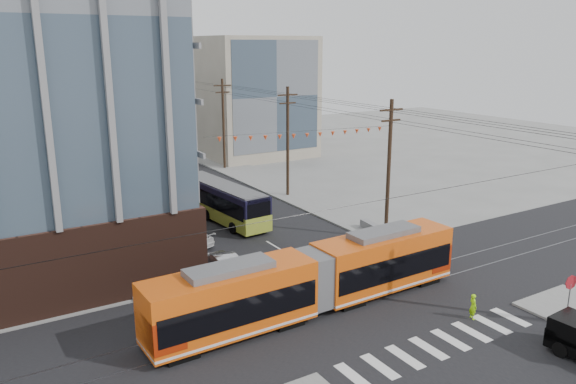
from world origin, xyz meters
The scene contains 12 objects.
ground centered at (0.00, 0.00, 0.00)m, with size 160.00×160.00×0.00m, color slate.
bg_bldg_ne_near centered at (16.00, 48.00, 8.00)m, with size 14.00×14.00×16.00m, color gray.
bg_bldg_ne_far centered at (18.00, 68.00, 7.00)m, with size 16.00×16.00×14.00m, color #8C99A5.
utility_pole_far centered at (8.50, 56.00, 5.50)m, with size 0.30×0.30×11.00m, color black.
streetcar centered at (-3.49, 3.56, 1.92)m, with size 19.94×2.80×3.84m, color #D74F0D, non-canonical shape.
city_bus centered at (-0.52, 22.28, 1.67)m, with size 2.55×11.77×3.33m, color black, non-canonical shape.
parked_car_silver centered at (-5.53, 11.41, 0.71)m, with size 1.50×4.29×1.41m, color #B2B2B4.
parked_car_white centered at (-5.50, 17.62, 0.63)m, with size 1.77×4.35×1.26m, color silver.
parked_car_grey centered at (-5.58, 25.81, 0.66)m, with size 2.17×4.71×1.31m, color slate.
pedestrian centered at (3.63, -1.95, 0.75)m, with size 0.54×0.36×1.49m, color #9DF30C.
stop_sign centered at (7.44, -5.15, 1.38)m, with size 0.84×0.84×2.76m, color #A3161F, non-canonical shape.
jersey_barrier centered at (8.30, 11.94, 0.40)m, with size 0.90×4.02×0.80m, color slate.
Camera 1 is at (-20.22, -21.08, 14.99)m, focal length 35.00 mm.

